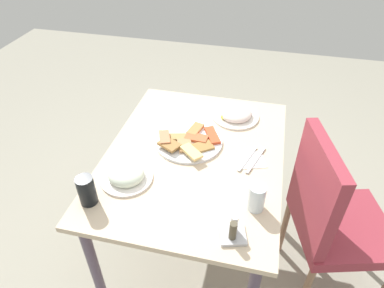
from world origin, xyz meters
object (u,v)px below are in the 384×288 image
(condiment_caddy, at_px, (233,231))
(pide_platter, at_px, (189,141))
(dining_chair, at_px, (331,215))
(salad_plate_rice, at_px, (236,114))
(dining_table, at_px, (194,170))
(salad_plate_greens, at_px, (126,175))
(spoon, at_px, (256,160))
(drinking_glass, at_px, (257,198))
(paper_napkin, at_px, (252,160))
(fork, at_px, (248,159))
(soda_can, at_px, (87,190))

(condiment_caddy, bearing_deg, pide_platter, -149.86)
(dining_chair, xyz_separation_m, salad_plate_rice, (-0.34, -0.50, 0.25))
(dining_table, distance_m, salad_plate_greens, 0.34)
(salad_plate_rice, bearing_deg, spoon, 22.80)
(dining_table, relative_size, drinking_glass, 9.31)
(paper_napkin, bearing_deg, fork, -90.00)
(fork, bearing_deg, dining_chair, 103.92)
(fork, xyz_separation_m, spoon, (0.00, 0.04, 0.00))
(spoon, bearing_deg, drinking_glass, 22.38)
(dining_table, xyz_separation_m, fork, (-0.02, 0.24, 0.10))
(paper_napkin, bearing_deg, dining_table, -86.18)
(salad_plate_rice, height_order, condiment_caddy, condiment_caddy)
(spoon, bearing_deg, dining_table, -68.49)
(soda_can, bearing_deg, drinking_glass, 100.67)
(paper_napkin, relative_size, condiment_caddy, 1.00)
(pide_platter, xyz_separation_m, paper_napkin, (0.05, 0.30, -0.01))
(dining_table, bearing_deg, fork, 94.11)
(pide_platter, bearing_deg, paper_napkin, 79.96)
(dining_chair, relative_size, soda_can, 7.60)
(salad_plate_greens, distance_m, spoon, 0.56)
(dining_chair, height_order, pide_platter, dining_chair)
(condiment_caddy, bearing_deg, salad_plate_greens, -111.16)
(paper_napkin, xyz_separation_m, spoon, (0.00, 0.02, 0.00))
(salad_plate_greens, height_order, condiment_caddy, condiment_caddy)
(fork, relative_size, condiment_caddy, 1.67)
(paper_napkin, xyz_separation_m, condiment_caddy, (0.41, -0.03, 0.03))
(soda_can, bearing_deg, fork, 124.36)
(pide_platter, bearing_deg, dining_chair, 83.09)
(dining_chair, distance_m, soda_can, 1.06)
(dining_chair, relative_size, salad_plate_rice, 3.94)
(dining_chair, distance_m, paper_napkin, 0.45)
(soda_can, distance_m, drinking_glass, 0.63)
(soda_can, height_order, paper_napkin, soda_can)
(drinking_glass, xyz_separation_m, paper_napkin, (-0.27, -0.04, -0.05))
(fork, distance_m, spoon, 0.04)
(paper_napkin, bearing_deg, dining_chair, 85.54)
(dining_chair, height_order, condiment_caddy, dining_chair)
(drinking_glass, height_order, spoon, drinking_glass)
(fork, bearing_deg, soda_can, -37.46)
(drinking_glass, height_order, fork, drinking_glass)
(soda_can, xyz_separation_m, drinking_glass, (-0.12, 0.62, -0.01))
(salad_plate_greens, bearing_deg, paper_napkin, 115.77)
(dining_chair, height_order, salad_plate_greens, dining_chair)
(pide_platter, xyz_separation_m, salad_plate_greens, (0.29, -0.19, 0.01))
(pide_platter, height_order, soda_can, soda_can)
(salad_plate_rice, relative_size, paper_napkin, 2.13)
(drinking_glass, distance_m, spoon, 0.27)
(soda_can, xyz_separation_m, fork, (-0.38, 0.56, -0.06))
(salad_plate_greens, distance_m, salad_plate_rice, 0.66)
(dining_chair, xyz_separation_m, drinking_glass, (0.24, -0.34, 0.28))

